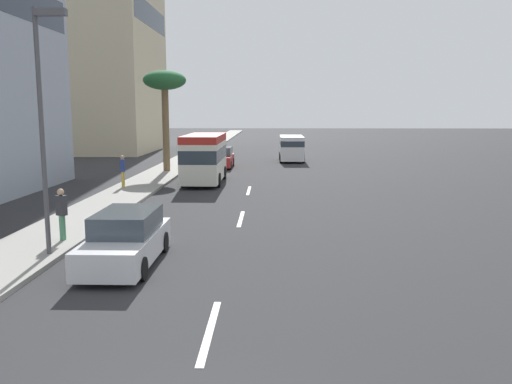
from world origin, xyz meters
TOP-DOWN VIEW (x-y plane):
  - ground_plane at (31.50, 0.00)m, footprint 198.00×198.00m
  - sidewalk_right at (31.50, 6.43)m, footprint 162.00×2.78m
  - lane_stripe_near at (4.33, 0.00)m, footprint 3.20×0.16m
  - lane_stripe_mid at (15.54, 0.00)m, footprint 3.20×0.16m
  - lane_stripe_far at (23.35, 0.00)m, footprint 3.20×0.16m
  - car_lead at (8.97, 2.94)m, footprint 4.62×1.80m
  - minibus_second at (26.52, 2.86)m, footprint 6.42×2.31m
  - car_third at (35.57, 2.72)m, footprint 4.65×1.92m
  - van_fourth at (40.89, -3.04)m, footprint 5.20×2.12m
  - pedestrian_near_lamp at (11.19, 5.69)m, footprint 0.34×0.38m
  - pedestrian_mid_block at (23.58, 7.11)m, footprint 0.34×0.25m
  - palm_tree at (31.79, 6.24)m, footprint 3.00×3.00m
  - street_lamp at (9.49, 5.34)m, footprint 0.24×0.97m

SIDE VIEW (x-z plane):
  - ground_plane at x=31.50m, z-range 0.00..0.00m
  - lane_stripe_near at x=4.33m, z-range 0.00..0.01m
  - lane_stripe_mid at x=15.54m, z-range 0.00..0.01m
  - lane_stripe_far at x=23.35m, z-range 0.00..0.01m
  - sidewalk_right at x=31.50m, z-range 0.00..0.15m
  - car_lead at x=8.97m, z-range -0.04..1.51m
  - car_third at x=35.57m, z-range -0.04..1.56m
  - pedestrian_near_lamp at x=11.19m, z-range 0.24..1.97m
  - pedestrian_mid_block at x=23.58m, z-range 0.25..2.05m
  - van_fourth at x=40.89m, z-range 0.17..2.39m
  - minibus_second at x=26.52m, z-range 0.15..3.12m
  - street_lamp at x=9.49m, z-range 0.96..8.11m
  - palm_tree at x=31.79m, z-range 2.66..9.72m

